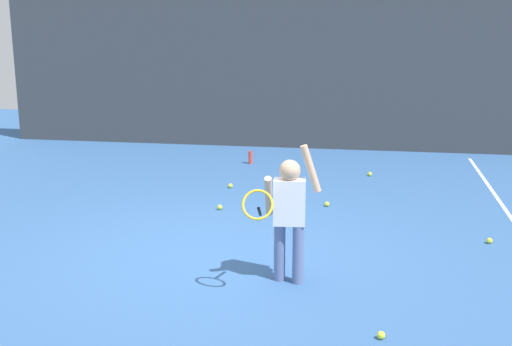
{
  "coord_description": "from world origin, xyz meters",
  "views": [
    {
      "loc": [
        1.6,
        -6.5,
        2.52
      ],
      "look_at": [
        0.47,
        0.31,
        0.85
      ],
      "focal_mm": 46.12,
      "sensor_mm": 36.0,
      "label": 1
    }
  ],
  "objects": [
    {
      "name": "ground_plane",
      "position": [
        0.0,
        0.0,
        0.0
      ],
      "size": [
        20.0,
        20.0,
        0.0
      ],
      "primitive_type": "plane",
      "color": "#335B93"
    },
    {
      "name": "back_fence_windscreen",
      "position": [
        0.0,
        5.99,
        1.69
      ],
      "size": [
        10.88,
        0.08,
        3.38
      ],
      "primitive_type": "cube",
      "color": "#383D42",
      "rests_on": "ground"
    },
    {
      "name": "fence_post_0",
      "position": [
        -5.29,
        6.05,
        1.76
      ],
      "size": [
        0.09,
        0.09,
        3.53
      ],
      "primitive_type": "cylinder",
      "color": "slate",
      "rests_on": "ground"
    },
    {
      "name": "fence_post_1",
      "position": [
        -1.76,
        6.05,
        1.76
      ],
      "size": [
        0.09,
        0.09,
        3.53
      ],
      "primitive_type": "cylinder",
      "color": "slate",
      "rests_on": "ground"
    },
    {
      "name": "fence_post_2",
      "position": [
        1.76,
        6.05,
        1.76
      ],
      "size": [
        0.09,
        0.09,
        3.53
      ],
      "primitive_type": "cylinder",
      "color": "slate",
      "rests_on": "ground"
    },
    {
      "name": "tennis_player",
      "position": [
        0.93,
        -0.6,
        0.73
      ],
      "size": [
        0.68,
        0.61,
        1.35
      ],
      "rotation": [
        0.0,
        0.0,
        0.08
      ],
      "color": "slate",
      "rests_on": "ground"
    },
    {
      "name": "water_bottle",
      "position": [
        -0.32,
        4.45,
        0.11
      ],
      "size": [
        0.07,
        0.07,
        0.22
      ],
      "primitive_type": "cylinder",
      "color": "#D83F33",
      "rests_on": "ground"
    },
    {
      "name": "tennis_ball_0",
      "position": [
        3.05,
        0.87,
        0.03
      ],
      "size": [
        0.07,
        0.07,
        0.07
      ],
      "primitive_type": "sphere",
      "color": "#CCE033",
      "rests_on": "ground"
    },
    {
      "name": "tennis_ball_1",
      "position": [
        -0.33,
        2.79,
        0.03
      ],
      "size": [
        0.07,
        0.07,
        0.07
      ],
      "primitive_type": "sphere",
      "color": "#CCE033",
      "rests_on": "ground"
    },
    {
      "name": "tennis_ball_2",
      "position": [
        -0.24,
        1.66,
        0.03
      ],
      "size": [
        0.07,
        0.07,
        0.07
      ],
      "primitive_type": "sphere",
      "color": "#CCE033",
      "rests_on": "ground"
    },
    {
      "name": "tennis_ball_3",
      "position": [
        1.8,
        -1.62,
        0.03
      ],
      "size": [
        0.07,
        0.07,
        0.07
      ],
      "primitive_type": "sphere",
      "color": "#CCE033",
      "rests_on": "ground"
    },
    {
      "name": "tennis_ball_4",
      "position": [
        1.15,
        2.04,
        0.03
      ],
      "size": [
        0.07,
        0.07,
        0.07
      ],
      "primitive_type": "sphere",
      "color": "#CCE033",
      "rests_on": "ground"
    },
    {
      "name": "tennis_ball_6",
      "position": [
        1.72,
        3.88,
        0.03
      ],
      "size": [
        0.07,
        0.07,
        0.07
      ],
      "primitive_type": "sphere",
      "color": "#CCE033",
      "rests_on": "ground"
    }
  ]
}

